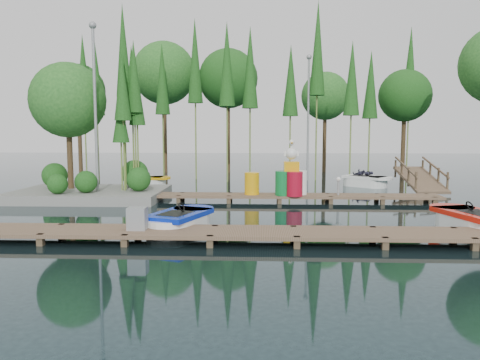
{
  "coord_description": "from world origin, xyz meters",
  "views": [
    {
      "loc": [
        1.24,
        -16.47,
        2.89
      ],
      "look_at": [
        0.5,
        0.5,
        1.1
      ],
      "focal_mm": 35.0,
      "sensor_mm": 36.0,
      "label": 1
    }
  ],
  "objects_px": {
    "island": "(84,124)",
    "utility_cabinet": "(137,219)",
    "boat_red": "(471,222)",
    "boat_yellow_far": "(146,181)",
    "yellow_barrel": "(252,183)",
    "boat_blue": "(180,222)",
    "drum_cluster": "(292,179)"
  },
  "relations": [
    {
      "from": "boat_blue",
      "to": "drum_cluster",
      "type": "distance_m",
      "value": 6.72
    },
    {
      "from": "drum_cluster",
      "to": "boat_red",
      "type": "bearing_deg",
      "value": -47.75
    },
    {
      "from": "boat_blue",
      "to": "boat_red",
      "type": "height_order",
      "value": "boat_red"
    },
    {
      "from": "island",
      "to": "boat_yellow_far",
      "type": "height_order",
      "value": "island"
    },
    {
      "from": "boat_blue",
      "to": "drum_cluster",
      "type": "height_order",
      "value": "drum_cluster"
    },
    {
      "from": "island",
      "to": "boat_yellow_far",
      "type": "relative_size",
      "value": 2.75
    },
    {
      "from": "island",
      "to": "drum_cluster",
      "type": "height_order",
      "value": "island"
    },
    {
      "from": "island",
      "to": "utility_cabinet",
      "type": "height_order",
      "value": "island"
    },
    {
      "from": "yellow_barrel",
      "to": "drum_cluster",
      "type": "xyz_separation_m",
      "value": [
        1.62,
        -0.16,
        0.21
      ]
    },
    {
      "from": "boat_blue",
      "to": "yellow_barrel",
      "type": "relative_size",
      "value": 3.27
    },
    {
      "from": "boat_yellow_far",
      "to": "yellow_barrel",
      "type": "bearing_deg",
      "value": -20.76
    },
    {
      "from": "boat_red",
      "to": "utility_cabinet",
      "type": "xyz_separation_m",
      "value": [
        -9.3,
        -1.56,
        0.32
      ]
    },
    {
      "from": "boat_red",
      "to": "boat_yellow_far",
      "type": "height_order",
      "value": "boat_yellow_far"
    },
    {
      "from": "boat_red",
      "to": "drum_cluster",
      "type": "relative_size",
      "value": 1.37
    },
    {
      "from": "boat_yellow_far",
      "to": "utility_cabinet",
      "type": "relative_size",
      "value": 4.15
    },
    {
      "from": "boat_red",
      "to": "boat_blue",
      "type": "bearing_deg",
      "value": 167.38
    },
    {
      "from": "utility_cabinet",
      "to": "drum_cluster",
      "type": "bearing_deg",
      "value": 56.62
    },
    {
      "from": "island",
      "to": "boat_red",
      "type": "height_order",
      "value": "island"
    },
    {
      "from": "boat_blue",
      "to": "boat_yellow_far",
      "type": "bearing_deg",
      "value": 128.89
    },
    {
      "from": "utility_cabinet",
      "to": "drum_cluster",
      "type": "distance_m",
      "value": 8.2
    },
    {
      "from": "boat_red",
      "to": "drum_cluster",
      "type": "xyz_separation_m",
      "value": [
        -4.8,
        5.28,
        0.68
      ]
    },
    {
      "from": "island",
      "to": "boat_blue",
      "type": "xyz_separation_m",
      "value": [
        5.23,
        -6.58,
        -2.92
      ]
    },
    {
      "from": "boat_red",
      "to": "boat_yellow_far",
      "type": "distance_m",
      "value": 16.0
    },
    {
      "from": "yellow_barrel",
      "to": "boat_red",
      "type": "bearing_deg",
      "value": -40.27
    },
    {
      "from": "boat_red",
      "to": "boat_yellow_far",
      "type": "relative_size",
      "value": 1.25
    },
    {
      "from": "island",
      "to": "yellow_barrel",
      "type": "bearing_deg",
      "value": -6.27
    },
    {
      "from": "yellow_barrel",
      "to": "drum_cluster",
      "type": "distance_m",
      "value": 1.65
    },
    {
      "from": "boat_yellow_far",
      "to": "yellow_barrel",
      "type": "distance_m",
      "value": 7.6
    },
    {
      "from": "boat_blue",
      "to": "utility_cabinet",
      "type": "relative_size",
      "value": 4.99
    },
    {
      "from": "boat_blue",
      "to": "utility_cabinet",
      "type": "height_order",
      "value": "utility_cabinet"
    },
    {
      "from": "boat_blue",
      "to": "boat_red",
      "type": "distance_m",
      "value": 8.39
    },
    {
      "from": "island",
      "to": "boat_yellow_far",
      "type": "bearing_deg",
      "value": 69.97
    }
  ]
}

